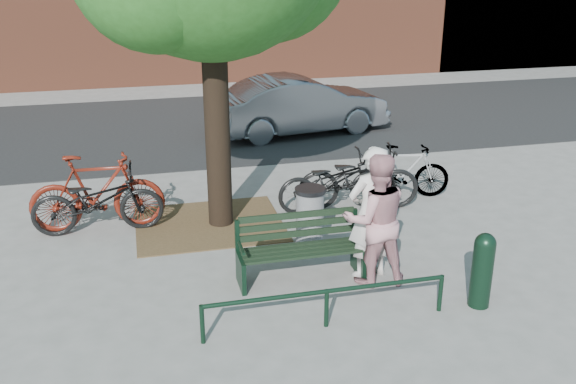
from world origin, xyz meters
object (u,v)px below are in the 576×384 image
object	(u,v)px
litter_bin	(310,217)
bollard	(482,268)
person_left	(371,213)
person_right	(375,220)
bicycle_c	(333,182)
parked_car	(300,105)
park_bench	(300,246)

from	to	relation	value
litter_bin	bollard	bearing A→B (deg)	-53.27
person_left	person_right	size ratio (longest dim) A/B	1.02
litter_bin	bicycle_c	distance (m)	1.54
bicycle_c	parked_car	xyz separation A→B (m)	(0.72, 4.97, 0.19)
person_right	bicycle_c	world-z (taller)	person_right
bicycle_c	parked_car	distance (m)	5.02
person_left	person_right	world-z (taller)	person_left
person_right	parked_car	world-z (taller)	person_right
bollard	litter_bin	world-z (taller)	bollard
person_left	bollard	xyz separation A→B (m)	(1.10, -1.10, -0.41)
person_right	parked_car	xyz separation A→B (m)	(0.96, 7.57, -0.22)
parked_car	person_left	bearing A→B (deg)	163.77
person_left	park_bench	bearing A→B (deg)	-21.25
person_left	parked_car	distance (m)	7.46
bicycle_c	person_left	bearing A→B (deg)	172.57
park_bench	bollard	distance (m)	2.42
parked_car	person_right	bearing A→B (deg)	163.94
person_left	parked_car	size ratio (longest dim) A/B	0.44
bicycle_c	litter_bin	bearing A→B (deg)	147.54
person_left	bollard	size ratio (longest dim) A/B	1.87
park_bench	person_right	world-z (taller)	person_right
litter_bin	bicycle_c	world-z (taller)	bicycle_c
person_left	bicycle_c	distance (m)	2.47
litter_bin	person_left	bearing A→B (deg)	-63.79
bollard	litter_bin	size ratio (longest dim) A/B	1.06
park_bench	bollard	size ratio (longest dim) A/B	1.72
person_right	bicycle_c	size ratio (longest dim) A/B	0.94
park_bench	litter_bin	bearing A→B (deg)	66.40
person_left	bicycle_c	size ratio (longest dim) A/B	0.96
bollard	bicycle_c	size ratio (longest dim) A/B	0.51
bollard	litter_bin	distance (m)	2.75
litter_bin	person_right	bearing A→B (deg)	-67.03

